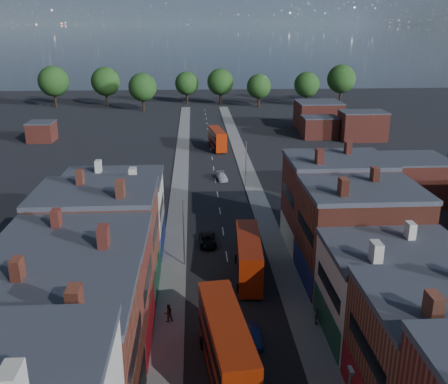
{
  "coord_description": "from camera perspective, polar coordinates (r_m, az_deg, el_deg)",
  "views": [
    {
      "loc": [
        -3.72,
        -23.9,
        27.3
      ],
      "look_at": [
        0.0,
        37.68,
        6.55
      ],
      "focal_mm": 40.0,
      "sensor_mm": 36.0,
      "label": 1
    }
  ],
  "objects": [
    {
      "name": "car_2",
      "position": [
        65.29,
        -1.88,
        -5.51
      ],
      "size": [
        2.28,
        4.73,
        1.3
      ],
      "primitive_type": "imported",
      "rotation": [
        0.0,
        0.0,
        0.03
      ],
      "color": "black",
      "rests_on": "ground"
    },
    {
      "name": "car_1",
      "position": [
        46.96,
        3.3,
        -16.09
      ],
      "size": [
        1.52,
        3.77,
        1.22
      ],
      "primitive_type": "imported",
      "rotation": [
        0.0,
        0.0,
        0.06
      ],
      "color": "navy",
      "rests_on": "ground"
    },
    {
      "name": "ped_1",
      "position": [
        49.53,
        -6.38,
        -13.57
      ],
      "size": [
        1.0,
        0.78,
        1.82
      ],
      "primitive_type": "imported",
      "rotation": [
        0.0,
        0.0,
        3.51
      ],
      "color": "#45251B",
      "rests_on": "pavement_west"
    },
    {
      "name": "bus_0",
      "position": [
        41.72,
        0.26,
        -17.18
      ],
      "size": [
        4.29,
        12.75,
        5.4
      ],
      "rotation": [
        0.0,
        0.0,
        0.12
      ],
      "color": "#A12609",
      "rests_on": "ground"
    },
    {
      "name": "car_3",
      "position": [
        92.2,
        -0.22,
        1.76
      ],
      "size": [
        2.19,
        4.37,
        1.22
      ],
      "primitive_type": "imported",
      "rotation": [
        0.0,
        0.0,
        0.12
      ],
      "color": "silver",
      "rests_on": "ground"
    },
    {
      "name": "bus_2",
      "position": [
        115.02,
        -0.78,
        6.13
      ],
      "size": [
        3.85,
        10.9,
        4.61
      ],
      "rotation": [
        0.0,
        0.0,
        0.14
      ],
      "color": "#A92407",
      "rests_on": "ground"
    },
    {
      "name": "bus_1",
      "position": [
        56.57,
        2.82,
        -7.32
      ],
      "size": [
        3.29,
        11.28,
        4.82
      ],
      "rotation": [
        0.0,
        0.0,
        -0.06
      ],
      "color": "#9D2208",
      "rests_on": "ground"
    },
    {
      "name": "pavement_east",
      "position": [
        79.42,
        4.15,
        -1.52
      ],
      "size": [
        3.0,
        200.0,
        0.12
      ],
      "primitive_type": "cube",
      "color": "gray",
      "rests_on": "ground"
    },
    {
      "name": "ped_3",
      "position": [
        49.66,
        10.51,
        -13.79
      ],
      "size": [
        0.7,
        1.07,
        1.68
      ],
      "primitive_type": "imported",
      "rotation": [
        0.0,
        0.0,
        1.3
      ],
      "color": "#625B54",
      "rests_on": "pavement_east"
    },
    {
      "name": "pavement_west",
      "position": [
        78.81,
        -5.27,
        -1.72
      ],
      "size": [
        3.0,
        200.0,
        0.12
      ],
      "primitive_type": "cube",
      "color": "gray",
      "rests_on": "ground"
    },
    {
      "name": "lamp_post_2",
      "position": [
        58.46,
        -4.65,
        -4.21
      ],
      "size": [
        0.25,
        0.7,
        8.12
      ],
      "color": "slate",
      "rests_on": "ground"
    },
    {
      "name": "lamp_post_3",
      "position": [
        87.35,
        2.53,
        3.58
      ],
      "size": [
        0.25,
        0.7,
        8.12
      ],
      "color": "slate",
      "rests_on": "ground"
    }
  ]
}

